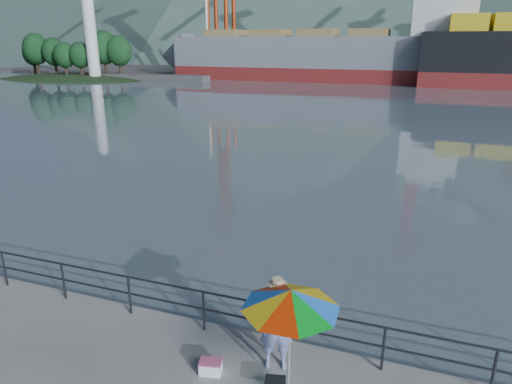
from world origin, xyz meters
TOP-DOWN VIEW (x-y plane):
  - harbor_water at (0.00, 130.00)m, footprint 500.00×280.00m
  - far_dock at (10.00, 93.00)m, footprint 200.00×40.00m
  - guardrail at (0.00, 1.70)m, footprint 22.00×0.06m
  - lighthouse_islet at (-54.97, 61.99)m, footprint 48.00×26.40m
  - fisherman at (2.94, 1.09)m, footprint 0.78×0.62m
  - beach_umbrella at (3.38, 0.46)m, footprint 2.33×2.33m
  - cooler_bag at (1.76, 0.43)m, footprint 0.49×0.38m
  - fishing_rod at (2.86, 1.98)m, footprint 0.05×1.59m
  - bulk_carrier at (-8.46, 73.74)m, footprint 54.39×9.41m

SIDE VIEW (x-z plane):
  - harbor_water at x=0.00m, z-range 0.00..0.00m
  - far_dock at x=10.00m, z-range -0.20..0.20m
  - fishing_rod at x=2.86m, z-range -0.56..0.56m
  - cooler_bag at x=1.76m, z-range 0.00..0.25m
  - lighthouse_islet at x=-54.97m, z-range -9.34..9.86m
  - guardrail at x=0.00m, z-range 0.01..1.03m
  - fisherman at x=2.94m, z-range 0.00..1.87m
  - beach_umbrella at x=3.38m, z-range 0.92..3.13m
  - bulk_carrier at x=-8.46m, z-range -3.17..11.33m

